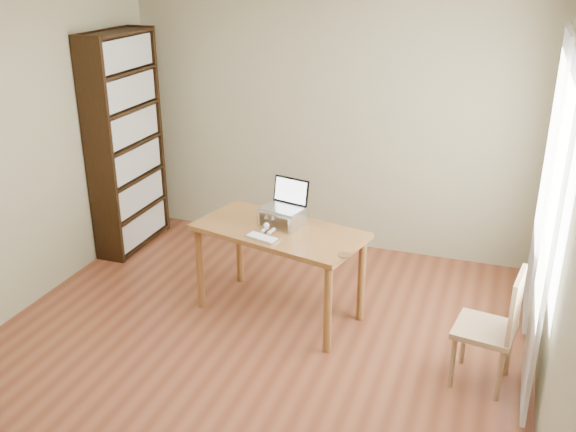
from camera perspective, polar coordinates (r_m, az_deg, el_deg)
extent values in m
cube|color=#5E2C18|center=(4.76, -4.23, -13.02)|extent=(4.00, 4.50, 0.02)
cube|color=#908C61|center=(6.18, 3.86, 8.85)|extent=(4.00, 0.02, 2.60)
cube|color=#908C61|center=(3.84, 23.89, -1.74)|extent=(0.02, 4.50, 2.60)
cube|color=white|center=(4.55, 23.23, 3.37)|extent=(0.01, 1.80, 1.40)
cube|color=black|center=(6.03, -16.46, 5.17)|extent=(0.30, 0.04, 2.10)
cube|color=black|center=(6.72, -12.27, 7.29)|extent=(0.30, 0.04, 2.10)
cube|color=black|center=(6.45, -15.31, 6.37)|extent=(0.02, 0.90, 2.10)
cube|color=black|center=(6.72, -13.44, -2.09)|extent=(0.30, 0.84, 0.02)
cube|color=black|center=(6.63, -13.35, -0.79)|extent=(0.20, 0.78, 0.28)
cube|color=black|center=(6.59, -13.71, 0.61)|extent=(0.30, 0.84, 0.03)
cube|color=black|center=(6.51, -13.62, 1.96)|extent=(0.20, 0.78, 0.28)
cube|color=black|center=(6.47, -13.98, 3.40)|extent=(0.30, 0.84, 0.02)
cube|color=black|center=(6.40, -13.89, 4.81)|extent=(0.20, 0.78, 0.28)
cube|color=black|center=(6.37, -14.26, 6.29)|extent=(0.30, 0.84, 0.02)
cube|color=black|center=(6.31, -14.18, 7.75)|extent=(0.20, 0.78, 0.28)
cube|color=black|center=(6.29, -14.56, 9.26)|extent=(0.30, 0.84, 0.02)
cube|color=black|center=(6.24, -14.47, 10.77)|extent=(0.20, 0.78, 0.28)
cube|color=black|center=(6.23, -14.86, 12.31)|extent=(0.30, 0.84, 0.02)
cube|color=black|center=(6.18, -14.78, 13.85)|extent=(0.20, 0.78, 0.28)
cube|color=black|center=(6.18, -15.18, 15.40)|extent=(0.30, 0.84, 0.03)
cube|color=silver|center=(4.12, 22.17, -2.14)|extent=(0.03, 0.70, 2.20)
cube|color=silver|center=(5.15, 21.92, 2.69)|extent=(0.03, 0.70, 2.20)
cylinder|color=silver|center=(4.37, 24.22, 14.43)|extent=(0.03, 1.90, 0.03)
cube|color=brown|center=(5.00, -0.81, -1.36)|extent=(1.44, 0.95, 0.04)
cylinder|color=brown|center=(5.59, -5.61, -3.00)|extent=(0.06, 0.06, 0.71)
cylinder|color=brown|center=(5.24, 6.42, -4.87)|extent=(0.06, 0.06, 0.71)
cylinder|color=brown|center=(5.16, -8.11, -5.40)|extent=(0.06, 0.06, 0.71)
cylinder|color=brown|center=(4.78, 4.90, -7.68)|extent=(0.06, 0.06, 0.71)
cube|color=silver|center=(5.08, -2.04, 0.03)|extent=(0.03, 0.25, 0.12)
cube|color=silver|center=(4.99, 1.07, -0.40)|extent=(0.03, 0.25, 0.12)
cube|color=silver|center=(5.01, -0.50, 0.51)|extent=(0.32, 0.25, 0.01)
cube|color=silver|center=(5.01, -0.50, 0.66)|extent=(0.35, 0.28, 0.02)
cube|color=black|center=(5.08, -0.02, 2.32)|extent=(0.31, 0.12, 0.21)
cube|color=white|center=(5.07, -0.04, 2.30)|extent=(0.28, 0.10, 0.18)
cube|color=silver|center=(4.82, -2.32, -1.97)|extent=(0.28, 0.18, 0.02)
cube|color=silver|center=(4.81, -2.32, -1.87)|extent=(0.25, 0.15, 0.00)
cylinder|color=#4F391B|center=(4.58, 5.04, -3.47)|extent=(0.10, 0.10, 0.01)
ellipsoid|color=#463B37|center=(5.07, -0.78, 0.02)|extent=(0.16, 0.37, 0.13)
ellipsoid|color=#463B37|center=(5.17, -0.36, 0.41)|extent=(0.14, 0.15, 0.12)
ellipsoid|color=#463B37|center=(4.90, -1.55, -0.57)|extent=(0.10, 0.09, 0.09)
ellipsoid|color=white|center=(4.95, -1.38, -0.76)|extent=(0.09, 0.09, 0.08)
sphere|color=white|center=(4.88, -1.70, -0.87)|extent=(0.04, 0.04, 0.04)
cone|color=#463B37|center=(4.90, -1.84, -0.06)|extent=(0.03, 0.04, 0.04)
cone|color=#463B37|center=(4.88, -1.23, -0.14)|extent=(0.03, 0.04, 0.04)
cylinder|color=white|center=(4.93, -1.91, -1.29)|extent=(0.03, 0.09, 0.03)
cylinder|color=white|center=(4.91, -1.26, -1.38)|extent=(0.03, 0.09, 0.03)
cylinder|color=#463B37|center=(5.17, 0.65, -0.03)|extent=(0.13, 0.20, 0.03)
cube|color=#A38558|center=(4.54, 17.07, -9.64)|extent=(0.43, 0.43, 0.04)
cylinder|color=#A38558|center=(4.53, 14.66, -12.58)|extent=(0.04, 0.04, 0.41)
cylinder|color=#A38558|center=(4.53, 18.63, -13.09)|extent=(0.04, 0.04, 0.41)
cylinder|color=#A38558|center=(4.78, 15.04, -10.53)|extent=(0.04, 0.04, 0.41)
cylinder|color=#A38558|center=(4.79, 18.77, -11.01)|extent=(0.04, 0.04, 0.41)
cube|color=#A38558|center=(4.44, 19.63, -7.42)|extent=(0.08, 0.36, 0.45)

